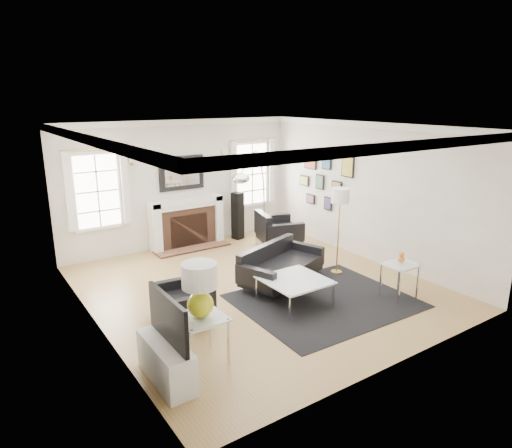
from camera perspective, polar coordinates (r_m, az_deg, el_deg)
floor at (r=8.20m, az=0.11°, el=-7.85°), size 6.00×6.00×0.00m
back_wall at (r=10.32m, az=-9.33°, el=4.98°), size 5.50×0.04×2.80m
front_wall at (r=5.64m, az=17.59°, el=-4.47°), size 5.50×0.04×2.80m
left_wall at (r=6.66m, az=-19.84°, el=-1.60°), size 0.04×6.00×2.80m
right_wall at (r=9.54m, az=13.95°, el=3.86°), size 0.04×6.00×2.80m
ceiling at (r=7.54m, az=0.13°, el=12.07°), size 5.50×6.00×0.02m
crown_molding at (r=7.54m, az=0.13°, el=11.61°), size 5.50×6.00×0.12m
fireplace at (r=10.32m, az=-8.63°, el=0.12°), size 1.70×0.69×1.11m
mantel_mirror at (r=10.23m, az=-9.28°, el=6.31°), size 1.05×0.07×0.75m
window_left at (r=9.65m, az=-19.22°, el=3.93°), size 1.24×0.15×1.62m
window_right at (r=11.15m, az=-0.54°, el=6.27°), size 1.24×0.15×1.62m
gallery_wall at (r=10.38m, az=8.57°, el=5.82°), size 0.04×1.73×1.29m
tv_unit at (r=5.68m, az=-11.11°, el=-15.84°), size 0.35×1.00×1.09m
area_rug at (r=7.74m, az=8.53°, el=-9.47°), size 2.78×2.34×0.01m
sofa at (r=8.28m, az=2.91°, el=-5.34°), size 1.89×1.31×0.57m
armchair_left at (r=6.98m, az=-8.78°, el=-9.54°), size 0.84×0.92×0.58m
armchair_right at (r=10.25m, az=2.55°, el=-0.85°), size 1.10×1.17×0.66m
coffee_table at (r=7.44m, az=4.87°, el=-7.13°), size 0.97×0.97×0.43m
side_table_left at (r=5.87m, az=-6.87°, el=-12.39°), size 0.57×0.57×0.63m
nesting_table at (r=7.97m, az=17.57°, el=-5.58°), size 0.55×0.46×0.61m
gourd_lamp at (r=5.65m, az=-7.04°, el=-7.76°), size 0.44×0.44×0.70m
orange_vase at (r=7.89m, az=17.70°, el=-4.07°), size 0.12×0.12×0.18m
arc_floor_lamp at (r=9.39m, az=-0.28°, el=3.15°), size 1.62×1.50×2.30m
stick_floor_lamp at (r=8.54m, az=10.46°, el=2.96°), size 0.34×0.34×1.65m
speaker_tower at (r=10.78m, az=-2.31°, el=1.03°), size 0.27×0.27×1.12m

